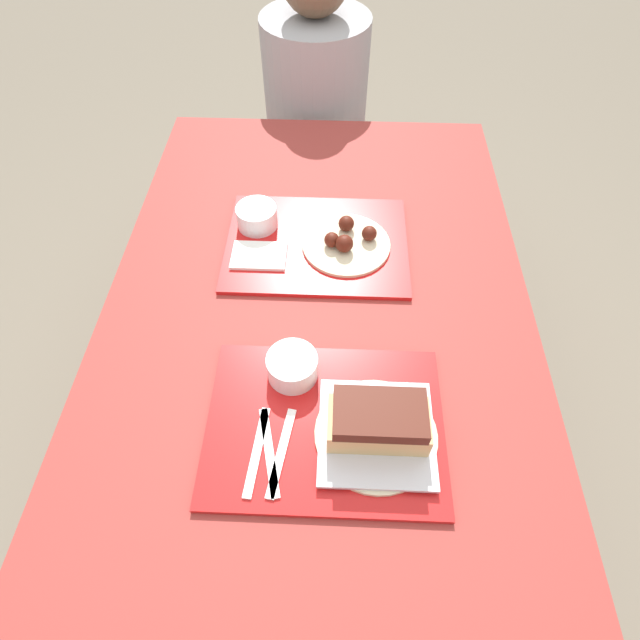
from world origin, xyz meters
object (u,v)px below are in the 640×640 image
object	(u,v)px
tray_near	(325,425)
tray_far	(317,244)
person_seated_across	(316,81)
bowl_coleslaw_far	(257,216)
wings_plate_far	(347,241)
bowl_coleslaw_near	(292,366)
brisket_sandwich_plate	(378,426)

from	to	relation	value
tray_near	tray_far	bearing A→B (deg)	94.41
person_seated_across	bowl_coleslaw_far	bearing A→B (deg)	-98.84
wings_plate_far	bowl_coleslaw_near	bearing A→B (deg)	-105.62
brisket_sandwich_plate	person_seated_across	bearing A→B (deg)	97.54
bowl_coleslaw_near	person_seated_across	bearing A→B (deg)	90.40
brisket_sandwich_plate	person_seated_across	world-z (taller)	person_seated_across
bowl_coleslaw_near	brisket_sandwich_plate	xyz separation A→B (m)	(0.16, -0.12, 0.01)
brisket_sandwich_plate	bowl_coleslaw_far	xyz separation A→B (m)	(-0.28, 0.55, -0.01)
bowl_coleslaw_near	wings_plate_far	size ratio (longest dim) A/B	0.47
tray_far	bowl_coleslaw_far	xyz separation A→B (m)	(-0.15, 0.06, 0.04)
tray_near	bowl_coleslaw_far	distance (m)	0.57
tray_far	person_seated_across	xyz separation A→B (m)	(-0.04, 0.78, 0.00)
tray_far	bowl_coleslaw_near	world-z (taller)	bowl_coleslaw_near
tray_near	bowl_coleslaw_near	size ratio (longest dim) A/B	4.40
tray_far	wings_plate_far	xyz separation A→B (m)	(0.07, -0.01, 0.02)
wings_plate_far	bowl_coleslaw_far	bearing A→B (deg)	164.35
bowl_coleslaw_near	bowl_coleslaw_far	distance (m)	0.45
tray_far	brisket_sandwich_plate	bearing A→B (deg)	-75.36
tray_far	person_seated_across	size ratio (longest dim) A/B	0.64
tray_near	brisket_sandwich_plate	bearing A→B (deg)	-12.04
tray_far	brisket_sandwich_plate	distance (m)	0.52
bowl_coleslaw_near	brisket_sandwich_plate	bearing A→B (deg)	-37.71
bowl_coleslaw_near	bowl_coleslaw_far	bearing A→B (deg)	105.61
tray_near	brisket_sandwich_plate	distance (m)	0.11
tray_far	bowl_coleslaw_near	bearing A→B (deg)	-94.67
person_seated_across	bowl_coleslaw_near	bearing A→B (deg)	-89.60
bowl_coleslaw_near	person_seated_across	world-z (taller)	person_seated_across
tray_near	brisket_sandwich_plate	xyz separation A→B (m)	(0.09, -0.02, 0.04)
tray_far	tray_near	bearing A→B (deg)	-85.59
brisket_sandwich_plate	wings_plate_far	distance (m)	0.50
person_seated_across	tray_near	bearing A→B (deg)	-86.56
tray_near	bowl_coleslaw_far	world-z (taller)	bowl_coleslaw_far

